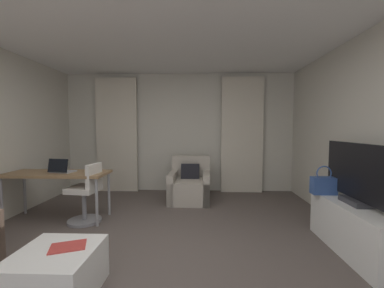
# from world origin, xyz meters

# --- Properties ---
(ground_plane) EXTENTS (12.00, 12.00, 0.00)m
(ground_plane) POSITION_xyz_m (0.00, 0.00, 0.00)
(ground_plane) COLOR #564C47
(wall_window) EXTENTS (5.12, 0.06, 2.60)m
(wall_window) POSITION_xyz_m (0.00, 3.03, 1.30)
(wall_window) COLOR beige
(wall_window) RESTS_ON ground
(ceiling) EXTENTS (5.12, 6.12, 0.06)m
(ceiling) POSITION_xyz_m (0.00, 0.00, 2.63)
(ceiling) COLOR white
(ceiling) RESTS_ON wall_left
(curtain_left_panel) EXTENTS (0.90, 0.06, 2.50)m
(curtain_left_panel) POSITION_xyz_m (-1.38, 2.90, 1.25)
(curtain_left_panel) COLOR beige
(curtain_left_panel) RESTS_ON ground
(curtain_right_panel) EXTENTS (0.90, 0.06, 2.50)m
(curtain_right_panel) POSITION_xyz_m (1.38, 2.90, 1.25)
(curtain_right_panel) COLOR beige
(curtain_right_panel) RESTS_ON ground
(armchair) EXTENTS (0.79, 0.84, 0.84)m
(armchair) POSITION_xyz_m (0.27, 2.22, 0.28)
(armchair) COLOR #B2A899
(armchair) RESTS_ON ground
(desk) EXTENTS (1.50, 0.57, 0.73)m
(desk) POSITION_xyz_m (-1.70, 1.16, 0.67)
(desk) COLOR olive
(desk) RESTS_ON ground
(desk_chair) EXTENTS (0.48, 0.48, 0.88)m
(desk_chair) POSITION_xyz_m (-1.22, 1.07, 0.39)
(desk_chair) COLOR gray
(desk_chair) RESTS_ON ground
(laptop) EXTENTS (0.35, 0.29, 0.22)m
(laptop) POSITION_xyz_m (-1.63, 1.14, 0.78)
(laptop) COLOR #ADADB2
(laptop) RESTS_ON desk
(coffee_table) EXTENTS (0.63, 0.65, 0.39)m
(coffee_table) POSITION_xyz_m (-0.72, -0.54, 0.20)
(coffee_table) COLOR white
(coffee_table) RESTS_ON ground
(magazine_open) EXTENTS (0.33, 0.29, 0.01)m
(magazine_open) POSITION_xyz_m (-0.65, -0.48, 0.40)
(magazine_open) COLOR #B73833
(magazine_open) RESTS_ON coffee_table
(tv_console) EXTENTS (0.45, 1.29, 0.55)m
(tv_console) POSITION_xyz_m (2.22, 0.26, 0.28)
(tv_console) COLOR white
(tv_console) RESTS_ON ground
(tv_flatscreen) EXTENTS (0.20, 1.15, 0.68)m
(tv_flatscreen) POSITION_xyz_m (2.22, 0.31, 0.88)
(tv_flatscreen) COLOR #333338
(tv_flatscreen) RESTS_ON tv_console
(handbag_primary) EXTENTS (0.30, 0.14, 0.37)m
(handbag_primary) POSITION_xyz_m (2.06, 0.72, 0.67)
(handbag_primary) COLOR #335193
(handbag_primary) RESTS_ON tv_console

